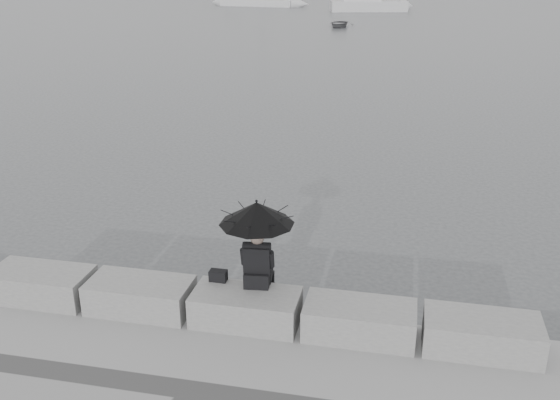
% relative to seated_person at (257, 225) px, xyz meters
% --- Properties ---
extents(ground, '(360.00, 360.00, 0.00)m').
position_rel_seated_person_xyz_m(ground, '(-0.11, 0.16, -1.99)').
color(ground, '#434548').
rests_on(ground, ground).
extents(stone_block_far_left, '(1.60, 0.80, 0.50)m').
position_rel_seated_person_xyz_m(stone_block_far_left, '(-3.51, -0.29, -1.24)').
color(stone_block_far_left, slate).
rests_on(stone_block_far_left, promenade).
extents(stone_block_left, '(1.60, 0.80, 0.50)m').
position_rel_seated_person_xyz_m(stone_block_left, '(-1.81, -0.29, -1.24)').
color(stone_block_left, slate).
rests_on(stone_block_left, promenade).
extents(stone_block_centre, '(1.60, 0.80, 0.50)m').
position_rel_seated_person_xyz_m(stone_block_centre, '(-0.11, -0.29, -1.24)').
color(stone_block_centre, slate).
rests_on(stone_block_centre, promenade).
extents(stone_block_right, '(1.60, 0.80, 0.50)m').
position_rel_seated_person_xyz_m(stone_block_right, '(1.59, -0.29, -1.24)').
color(stone_block_right, slate).
rests_on(stone_block_right, promenade).
extents(stone_block_far_right, '(1.60, 0.80, 0.50)m').
position_rel_seated_person_xyz_m(stone_block_far_right, '(3.29, -0.29, -1.24)').
color(stone_block_far_right, slate).
rests_on(stone_block_far_right, promenade).
extents(seated_person, '(1.12, 1.12, 1.39)m').
position_rel_seated_person_xyz_m(seated_person, '(0.00, 0.00, 0.00)').
color(seated_person, black).
rests_on(seated_person, stone_block_centre).
extents(bag, '(0.27, 0.15, 0.17)m').
position_rel_seated_person_xyz_m(bag, '(-0.62, 0.00, -0.91)').
color(bag, black).
rests_on(bag, stone_block_centre).
extents(sailboat_left, '(9.07, 3.24, 12.90)m').
position_rel_seated_person_xyz_m(sailboat_left, '(-17.04, 68.48, -1.48)').
color(sailboat_left, silver).
rests_on(sailboat_left, ground).
extents(motor_cruiser, '(8.63, 4.57, 4.50)m').
position_rel_seated_person_xyz_m(motor_cruiser, '(-3.34, 63.67, -1.10)').
color(motor_cruiser, silver).
rests_on(motor_cruiser, ground).
extents(dinghy, '(3.29, 1.63, 0.54)m').
position_rel_seated_person_xyz_m(dinghy, '(-4.48, 46.76, -1.73)').
color(dinghy, gray).
rests_on(dinghy, ground).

